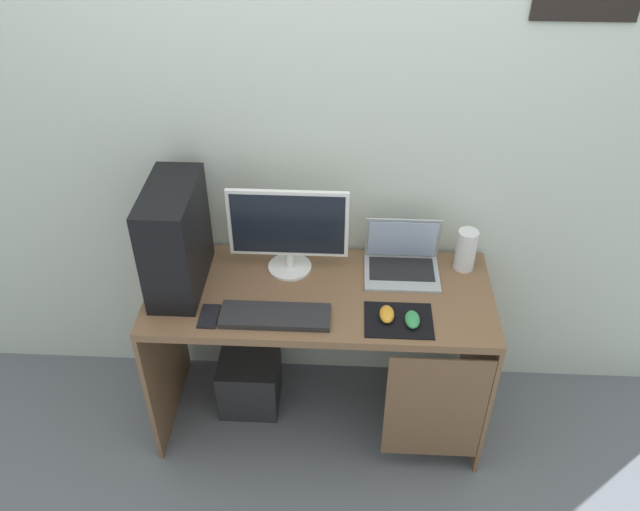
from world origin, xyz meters
name	(u,v)px	position (x,y,z in m)	size (l,w,h in m)	color
ground_plane	(320,413)	(0.00, 0.00, 0.00)	(8.00, 8.00, 0.00)	slate
wall_back	(325,130)	(0.00, 0.33, 1.30)	(4.00, 0.05, 2.60)	beige
desk	(325,322)	(0.02, -0.01, 0.60)	(1.39, 0.57, 0.75)	brown
pc_tower	(175,238)	(-0.56, 0.03, 0.97)	(0.19, 0.41, 0.44)	black
monitor	(288,230)	(-0.13, 0.14, 0.95)	(0.48, 0.18, 0.38)	white
laptop	(402,260)	(0.33, 0.16, 0.80)	(0.31, 0.24, 0.24)	#9EA3A8
speaker	(466,250)	(0.59, 0.18, 0.84)	(0.08, 0.08, 0.18)	silver
keyboard	(275,316)	(-0.16, -0.17, 0.77)	(0.42, 0.14, 0.02)	#232326
mousepad	(399,320)	(0.31, -0.16, 0.76)	(0.26, 0.20, 0.01)	black
mouse_left	(387,314)	(0.26, -0.15, 0.78)	(0.06, 0.10, 0.03)	orange
mouse_right	(412,320)	(0.36, -0.17, 0.78)	(0.06, 0.10, 0.03)	#338C4C
cell_phone	(209,316)	(-0.42, -0.18, 0.76)	(0.07, 0.13, 0.01)	black
subwoofer	(250,380)	(-0.33, 0.07, 0.14)	(0.27, 0.27, 0.27)	#232326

